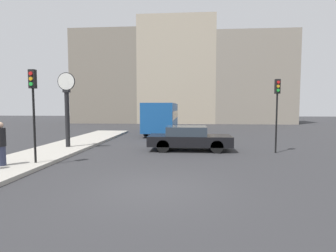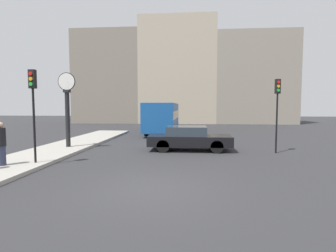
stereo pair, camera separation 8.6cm
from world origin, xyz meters
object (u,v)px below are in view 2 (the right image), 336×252
sedan_car (189,138)px  pedestrian_black_jacket (1,144)px  traffic_light_near (33,97)px  bus_distant (163,116)px  street_clock (67,107)px  traffic_light_far (277,100)px

sedan_car → pedestrian_black_jacket: bearing=-145.3°
sedan_car → traffic_light_near: (-6.35, -4.49, 2.18)m
bus_distant → street_clock: 11.16m
bus_distant → traffic_light_near: bearing=-104.9°
bus_distant → street_clock: size_ratio=2.28×
sedan_car → traffic_light_near: bearing=-144.7°
traffic_light_far → bus_distant: bearing=124.4°
bus_distant → traffic_light_far: size_ratio=2.48×
street_clock → pedestrian_black_jacket: bearing=-94.5°
traffic_light_near → traffic_light_far: size_ratio=0.97×
sedan_car → street_clock: 7.20m
traffic_light_near → traffic_light_far: bearing=20.2°
traffic_light_far → sedan_car: bearing=174.5°
bus_distant → pedestrian_black_jacket: bearing=-107.9°
traffic_light_near → street_clock: bearing=98.3°
sedan_car → street_clock: size_ratio=1.09×
sedan_car → bus_distant: 10.32m
street_clock → pedestrian_black_jacket: 5.12m
pedestrian_black_jacket → sedan_car: bearing=34.7°
sedan_car → bus_distant: (-2.49, 9.97, 0.88)m
sedan_car → traffic_light_far: size_ratio=1.18×
pedestrian_black_jacket → traffic_light_near: bearing=31.4°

